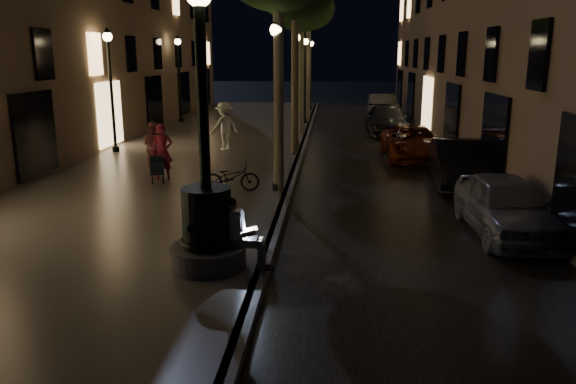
# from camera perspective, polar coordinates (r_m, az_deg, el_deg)

# --- Properties ---
(ground) EXTENTS (120.00, 120.00, 0.00)m
(ground) POSITION_cam_1_polar(r_m,az_deg,el_deg) (23.03, 1.34, 3.83)
(ground) COLOR black
(ground) RESTS_ON ground
(cobble_lane) EXTENTS (6.00, 45.00, 0.02)m
(cobble_lane) POSITION_cam_1_polar(r_m,az_deg,el_deg) (23.06, 8.82, 3.71)
(cobble_lane) COLOR black
(cobble_lane) RESTS_ON ground
(promenade) EXTENTS (8.00, 45.00, 0.20)m
(promenade) POSITION_cam_1_polar(r_m,az_deg,el_deg) (23.57, -8.44, 4.16)
(promenade) COLOR #68645C
(promenade) RESTS_ON ground
(curb_strip) EXTENTS (0.25, 45.00, 0.20)m
(curb_strip) POSITION_cam_1_polar(r_m,az_deg,el_deg) (23.01, 1.35, 4.07)
(curb_strip) COLOR #59595B
(curb_strip) RESTS_ON ground
(fountain_lamppost) EXTENTS (1.40, 1.40, 5.21)m
(fountain_lamppost) POSITION_cam_1_polar(r_m,az_deg,el_deg) (10.29, -8.26, -2.21)
(fountain_lamppost) COLOR #59595B
(fountain_lamppost) RESTS_ON promenade
(seated_man_laptop) EXTENTS (0.95, 0.32, 1.32)m
(seated_man_laptop) POSITION_cam_1_polar(r_m,az_deg,el_deg) (10.27, -4.86, -3.96)
(seated_man_laptop) COLOR gray
(seated_man_laptop) RESTS_ON promenade
(tree_third) EXTENTS (3.00, 3.00, 7.20)m
(tree_third) POSITION_cam_1_polar(r_m,az_deg,el_deg) (27.76, 1.38, 18.27)
(tree_third) COLOR #6B604C
(tree_third) RESTS_ON promenade
(tree_far) EXTENTS (3.00, 3.00, 7.50)m
(tree_far) POSITION_cam_1_polar(r_m,az_deg,el_deg) (33.75, 2.11, 18.00)
(tree_far) COLOR #6B604C
(tree_far) RESTS_ON promenade
(lamp_curb_a) EXTENTS (0.36, 0.36, 4.81)m
(lamp_curb_a) POSITION_cam_1_polar(r_m,az_deg,el_deg) (15.73, -1.15, 10.99)
(lamp_curb_a) COLOR black
(lamp_curb_a) RESTS_ON promenade
(lamp_curb_b) EXTENTS (0.36, 0.36, 4.81)m
(lamp_curb_b) POSITION_cam_1_polar(r_m,az_deg,el_deg) (23.70, 0.79, 11.99)
(lamp_curb_b) COLOR black
(lamp_curb_b) RESTS_ON promenade
(lamp_curb_c) EXTENTS (0.36, 0.36, 4.81)m
(lamp_curb_c) POSITION_cam_1_polar(r_m,az_deg,el_deg) (31.68, 1.75, 12.49)
(lamp_curb_c) COLOR black
(lamp_curb_c) RESTS_ON promenade
(lamp_curb_d) EXTENTS (0.36, 0.36, 4.81)m
(lamp_curb_d) POSITION_cam_1_polar(r_m,az_deg,el_deg) (39.67, 2.33, 12.78)
(lamp_curb_d) COLOR black
(lamp_curb_d) RESTS_ON promenade
(lamp_left_b) EXTENTS (0.36, 0.36, 4.81)m
(lamp_left_b) POSITION_cam_1_polar(r_m,az_deg,el_deg) (23.31, -17.61, 11.32)
(lamp_left_b) COLOR black
(lamp_left_b) RESTS_ON promenade
(lamp_left_c) EXTENTS (0.36, 0.36, 4.81)m
(lamp_left_c) POSITION_cam_1_polar(r_m,az_deg,el_deg) (32.80, -11.03, 12.29)
(lamp_left_c) COLOR black
(lamp_left_c) RESTS_ON promenade
(stroller) EXTENTS (0.58, 0.95, 0.97)m
(stroller) POSITION_cam_1_polar(r_m,az_deg,el_deg) (17.51, -13.17, 2.50)
(stroller) COLOR black
(stroller) RESTS_ON promenade
(car_front) EXTENTS (1.74, 4.07, 1.37)m
(car_front) POSITION_cam_1_polar(r_m,az_deg,el_deg) (13.65, 21.22, -1.29)
(car_front) COLOR #929398
(car_front) RESTS_ON ground
(car_second) EXTENTS (1.80, 4.37, 1.41)m
(car_second) POSITION_cam_1_polar(r_m,az_deg,el_deg) (18.33, 16.91, 2.83)
(car_second) COLOR black
(car_second) RESTS_ON ground
(car_third) EXTENTS (2.20, 4.60, 1.27)m
(car_third) POSITION_cam_1_polar(r_m,az_deg,el_deg) (22.42, 12.59, 4.86)
(car_third) COLOR maroon
(car_third) RESTS_ON ground
(car_rear) EXTENTS (1.98, 4.73, 1.36)m
(car_rear) POSITION_cam_1_polar(r_m,az_deg,el_deg) (29.51, 9.92, 7.20)
(car_rear) COLOR #2D2D32
(car_rear) RESTS_ON ground
(car_fifth) EXTENTS (1.66, 4.62, 1.51)m
(car_fifth) POSITION_cam_1_polar(r_m,az_deg,el_deg) (35.99, 9.63, 8.52)
(car_fifth) COLOR #9D9D98
(car_fifth) RESTS_ON ground
(pedestrian_red) EXTENTS (0.72, 0.58, 1.73)m
(pedestrian_red) POSITION_cam_1_polar(r_m,az_deg,el_deg) (17.91, -12.63, 4.02)
(pedestrian_red) COLOR #AE223D
(pedestrian_red) RESTS_ON promenade
(pedestrian_pink) EXTENTS (0.95, 0.86, 1.60)m
(pedestrian_pink) POSITION_cam_1_polar(r_m,az_deg,el_deg) (19.64, -13.55, 4.63)
(pedestrian_pink) COLOR #D87280
(pedestrian_pink) RESTS_ON promenade
(pedestrian_white) EXTENTS (1.41, 1.37, 1.93)m
(pedestrian_white) POSITION_cam_1_polar(r_m,az_deg,el_deg) (23.04, -6.48, 6.68)
(pedestrian_white) COLOR white
(pedestrian_white) RESTS_ON promenade
(bicycle) EXTENTS (1.67, 0.84, 0.84)m
(bicycle) POSITION_cam_1_polar(r_m,az_deg,el_deg) (16.02, -5.78, 1.52)
(bicycle) COLOR black
(bicycle) RESTS_ON promenade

